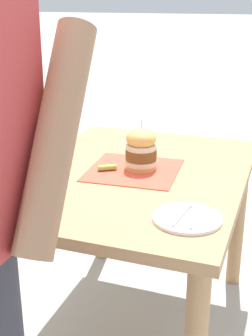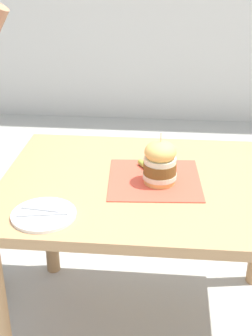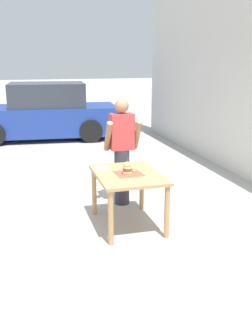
{
  "view_description": "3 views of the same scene",
  "coord_description": "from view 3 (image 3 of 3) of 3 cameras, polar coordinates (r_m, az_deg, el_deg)",
  "views": [
    {
      "loc": [
        -0.56,
        1.66,
        1.42
      ],
      "look_at": [
        0.0,
        0.1,
        0.81
      ],
      "focal_mm": 50.0,
      "sensor_mm": 36.0,
      "label": 1
    },
    {
      "loc": [
        -1.61,
        -0.05,
        1.6
      ],
      "look_at": [
        0.0,
        0.1,
        0.81
      ],
      "focal_mm": 50.0,
      "sensor_mm": 36.0,
      "label": 2
    },
    {
      "loc": [
        -1.42,
        -4.94,
        2.28
      ],
      "look_at": [
        0.0,
        0.1,
        0.81
      ],
      "focal_mm": 42.0,
      "sensor_mm": 36.0,
      "label": 3
    }
  ],
  "objects": [
    {
      "name": "pickle_spear",
      "position": [
        5.42,
        1.25,
        -0.45
      ],
      "size": [
        0.08,
        0.06,
        0.02
      ],
      "primitive_type": "cylinder",
      "rotation": [
        0.0,
        1.57,
        0.57
      ],
      "color": "#8EA83D",
      "rests_on": "serving_paper"
    },
    {
      "name": "building_wall",
      "position": [
        8.2,
        17.18,
        17.18
      ],
      "size": [
        0.3,
        10.0,
        5.18
      ],
      "primitive_type": "cube",
      "color": "beige",
      "rests_on": "ground"
    },
    {
      "name": "serving_paper",
      "position": [
        5.35,
        0.39,
        -0.8
      ],
      "size": [
        0.38,
        0.38,
        0.0
      ],
      "primitive_type": "cube",
      "rotation": [
        0.0,
        0.0,
        0.07
      ],
      "color": "#D64C38",
      "rests_on": "patio_table"
    },
    {
      "name": "ground_plane",
      "position": [
        5.62,
        0.28,
        -8.23
      ],
      "size": [
        80.0,
        80.0,
        0.0
      ],
      "primitive_type": "plane",
      "color": "#ADAAA3"
    },
    {
      "name": "side_plate_with_forks",
      "position": [
        5.62,
        -3.58,
        0.02
      ],
      "size": [
        0.22,
        0.22,
        0.02
      ],
      "color": "white",
      "rests_on": "patio_table"
    },
    {
      "name": "patio_table",
      "position": [
        5.4,
        0.29,
        -1.99
      ],
      "size": [
        0.87,
        1.17,
        0.76
      ],
      "color": "tan",
      "rests_on": "ground"
    },
    {
      "name": "parked_car_mid_block",
      "position": [
        11.71,
        -11.79,
        7.71
      ],
      "size": [
        4.33,
        2.11,
        1.6
      ],
      "color": "navy",
      "rests_on": "ground"
    },
    {
      "name": "diner_across_table",
      "position": [
        6.16,
        -0.6,
        2.59
      ],
      "size": [
        0.55,
        0.35,
        1.69
      ],
      "color": "#33333D",
      "rests_on": "ground"
    },
    {
      "name": "sandwich",
      "position": [
        5.3,
        0.2,
        0.01
      ],
      "size": [
        0.13,
        0.13,
        0.2
      ],
      "color": "#E5B25B",
      "rests_on": "serving_paper"
    }
  ]
}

